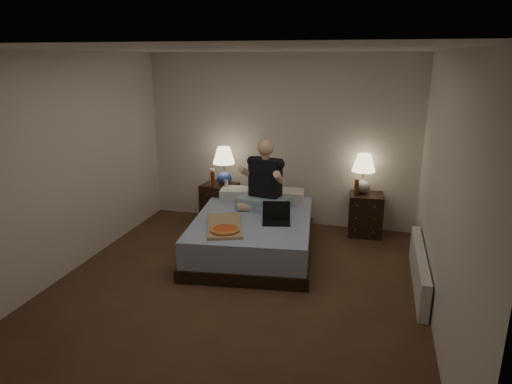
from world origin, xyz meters
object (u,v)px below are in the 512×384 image
(beer_bottle_right, at_px, (357,187))
(laptop, at_px, (276,214))
(nightstand_left, at_px, (220,204))
(nightstand_right, at_px, (365,215))
(radiator, at_px, (419,269))
(lamp_left, at_px, (224,166))
(person, at_px, (264,175))
(soda_can, at_px, (226,183))
(pizza_box, at_px, (225,230))
(lamp_right, at_px, (363,174))
(water_bottle, at_px, (212,177))
(beer_bottle_left, at_px, (213,179))
(bed, at_px, (253,234))

(beer_bottle_right, relative_size, laptop, 0.68)
(nightstand_left, bearing_deg, nightstand_right, 10.29)
(nightstand_right, height_order, radiator, nightstand_right)
(lamp_left, height_order, laptop, lamp_left)
(nightstand_left, xyz_separation_m, lamp_left, (0.08, 0.01, 0.59))
(nightstand_left, xyz_separation_m, person, (0.80, -0.51, 0.63))
(soda_can, bearing_deg, pizza_box, -71.97)
(beer_bottle_right, xyz_separation_m, pizza_box, (-1.39, -1.55, -0.19))
(lamp_left, height_order, soda_can, lamp_left)
(lamp_right, relative_size, pizza_box, 0.74)
(water_bottle, bearing_deg, beer_bottle_left, -65.07)
(bed, xyz_separation_m, beer_bottle_left, (-0.80, 0.70, 0.50))
(laptop, bearing_deg, nightstand_right, 34.96)
(bed, relative_size, water_bottle, 7.66)
(laptop, height_order, pizza_box, laptop)
(beer_bottle_left, bearing_deg, beer_bottle_right, 6.00)
(radiator, bearing_deg, laptop, 171.30)
(nightstand_left, distance_m, beer_bottle_left, 0.46)
(lamp_left, relative_size, soda_can, 5.60)
(bed, distance_m, nightstand_right, 1.69)
(nightstand_right, height_order, water_bottle, water_bottle)
(nightstand_right, relative_size, lamp_left, 1.06)
(beer_bottle_left, bearing_deg, laptop, -36.89)
(water_bottle, bearing_deg, pizza_box, -64.65)
(lamp_right, bearing_deg, water_bottle, -173.17)
(lamp_right, height_order, pizza_box, lamp_right)
(laptop, height_order, radiator, laptop)
(radiator, bearing_deg, nightstand_right, 114.38)
(nightstand_left, bearing_deg, laptop, -35.94)
(person, distance_m, pizza_box, 1.10)
(nightstand_left, bearing_deg, beer_bottle_right, 8.29)
(lamp_left, bearing_deg, nightstand_right, 3.02)
(bed, xyz_separation_m, nightstand_left, (-0.76, 0.88, 0.07))
(pizza_box, bearing_deg, lamp_right, 29.01)
(radiator, bearing_deg, lamp_right, 116.11)
(laptop, relative_size, pizza_box, 0.45)
(beer_bottle_right, distance_m, person, 1.33)
(beer_bottle_left, bearing_deg, person, -21.93)
(nightstand_right, distance_m, laptop, 1.57)
(lamp_right, distance_m, radiator, 1.73)
(pizza_box, bearing_deg, beer_bottle_left, 95.71)
(bed, bearing_deg, lamp_right, 31.24)
(water_bottle, xyz_separation_m, person, (0.88, -0.41, 0.20))
(nightstand_right, relative_size, lamp_right, 1.06)
(beer_bottle_left, bearing_deg, soda_can, 21.52)
(nightstand_left, xyz_separation_m, laptop, (1.09, -1.02, 0.29))
(nightstand_right, relative_size, laptop, 1.75)
(lamp_right, bearing_deg, soda_can, -172.41)
(nightstand_right, distance_m, soda_can, 2.04)
(water_bottle, bearing_deg, bed, -43.04)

